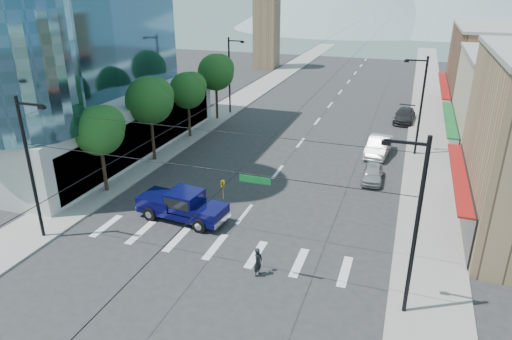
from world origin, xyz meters
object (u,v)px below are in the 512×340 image
object	(u,v)px
pickup_truck	(182,204)
parked_car_near	(373,173)
pedestrian	(258,262)
parked_car_mid	(379,146)
parked_car_far	(404,115)

from	to	relation	value
pickup_truck	parked_car_near	distance (m)	15.64
pedestrian	parked_car_mid	size ratio (longest dim) A/B	0.32
pedestrian	parked_car_near	world-z (taller)	pedestrian
pickup_truck	parked_car_near	size ratio (longest dim) A/B	1.62
parked_car_far	pickup_truck	bearing A→B (deg)	-110.32
parked_car_near	parked_car_far	world-z (taller)	parked_car_far
pedestrian	parked_car_mid	distance (m)	21.86
parked_car_near	parked_car_far	size ratio (longest dim) A/B	0.75
pickup_truck	parked_car_mid	size ratio (longest dim) A/B	1.23
parked_car_near	parked_car_mid	xyz separation A→B (m)	(-0.11, 6.34, 0.19)
pedestrian	parked_car_mid	xyz separation A→B (m)	(4.44, 21.41, 0.01)
parked_car_mid	parked_car_far	size ratio (longest dim) A/B	1.00
pedestrian	parked_car_far	world-z (taller)	pedestrian
pedestrian	parked_car_mid	bearing A→B (deg)	-0.79
parked_car_mid	parked_car_near	bearing A→B (deg)	-83.87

